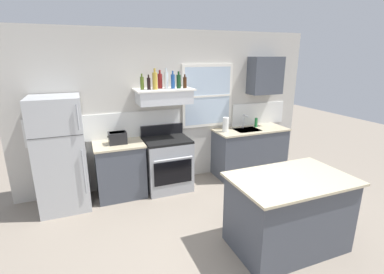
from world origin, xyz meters
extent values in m
plane|color=gray|center=(0.00, 0.00, 0.00)|extent=(16.00, 16.00, 0.00)
cube|color=beige|center=(0.00, 2.23, 1.35)|extent=(5.40, 0.06, 2.70)
cube|color=white|center=(-1.15, 2.19, 1.13)|extent=(2.50, 0.02, 0.44)
cube|color=white|center=(1.80, 2.19, 1.13)|extent=(1.20, 0.02, 0.44)
cube|color=white|center=(0.65, 2.18, 1.55)|extent=(1.00, 0.04, 1.15)
cube|color=silver|center=(0.65, 2.17, 1.55)|extent=(0.90, 0.01, 1.05)
cube|color=white|center=(0.65, 2.16, 1.55)|extent=(0.90, 0.02, 0.04)
cube|color=#B7BABC|center=(-1.90, 1.84, 0.86)|extent=(0.70, 0.68, 1.72)
cube|color=#333333|center=(-1.90, 1.50, 1.22)|extent=(0.69, 0.00, 0.01)
cylinder|color=#A5A8AD|center=(-1.60, 1.47, 0.67)|extent=(0.02, 0.02, 0.67)
cylinder|color=#A5A8AD|center=(-1.60, 1.47, 1.47)|extent=(0.02, 0.02, 0.35)
cube|color=#474C56|center=(-1.05, 1.90, 0.44)|extent=(0.76, 0.60, 0.88)
cube|color=#C6B793|center=(-1.05, 1.90, 0.90)|extent=(0.79, 0.63, 0.03)
cube|color=black|center=(-1.06, 1.89, 1.01)|extent=(0.28, 0.20, 0.19)
cube|color=black|center=(-1.06, 1.89, 1.09)|extent=(0.24, 0.16, 0.01)
cube|color=black|center=(-1.20, 1.89, 1.04)|extent=(0.02, 0.03, 0.02)
cube|color=#9EA0A5|center=(-0.25, 1.86, 0.43)|extent=(0.76, 0.64, 0.87)
cube|color=black|center=(-0.25, 1.86, 0.89)|extent=(0.76, 0.64, 0.04)
cube|color=black|center=(-0.25, 2.15, 1.00)|extent=(0.76, 0.06, 0.18)
cube|color=black|center=(-0.25, 1.54, 0.42)|extent=(0.65, 0.01, 0.40)
cylinder|color=silver|center=(-0.25, 1.50, 0.67)|extent=(0.65, 0.03, 0.03)
cube|color=silver|center=(-0.25, 1.96, 1.61)|extent=(0.88, 0.48, 0.22)
cube|color=#262628|center=(-0.25, 1.74, 1.53)|extent=(0.75, 0.02, 0.04)
cube|color=white|center=(-0.25, 1.96, 1.73)|extent=(0.96, 0.52, 0.02)
cylinder|color=#4C601E|center=(-0.60, 1.96, 1.85)|extent=(0.06, 0.06, 0.20)
cylinder|color=#4C601E|center=(-0.60, 1.96, 1.97)|extent=(0.03, 0.03, 0.05)
cylinder|color=black|center=(-0.51, 1.92, 1.84)|extent=(0.06, 0.06, 0.19)
cylinder|color=black|center=(-0.51, 1.92, 1.96)|extent=(0.02, 0.02, 0.05)
cylinder|color=#B29333|center=(-0.41, 1.91, 1.88)|extent=(0.08, 0.08, 0.27)
cylinder|color=#B29333|center=(-0.41, 1.91, 2.04)|extent=(0.03, 0.03, 0.07)
cylinder|color=maroon|center=(-0.29, 2.01, 1.86)|extent=(0.07, 0.07, 0.24)
cylinder|color=maroon|center=(-0.29, 2.01, 2.01)|extent=(0.03, 0.03, 0.06)
cylinder|color=silver|center=(-0.20, 1.97, 1.88)|extent=(0.06, 0.06, 0.27)
cylinder|color=silver|center=(-0.20, 1.97, 2.04)|extent=(0.03, 0.03, 0.07)
cylinder|color=#1E478C|center=(-0.10, 1.92, 1.86)|extent=(0.07, 0.07, 0.23)
cylinder|color=#1E478C|center=(-0.10, 1.92, 2.00)|extent=(0.03, 0.03, 0.06)
cylinder|color=#143819|center=(0.00, 1.92, 1.86)|extent=(0.07, 0.07, 0.22)
cylinder|color=#143819|center=(0.00, 1.92, 1.99)|extent=(0.03, 0.03, 0.06)
cylinder|color=#381E0F|center=(0.10, 1.91, 1.84)|extent=(0.06, 0.06, 0.18)
cylinder|color=#381E0F|center=(0.10, 1.91, 1.95)|extent=(0.03, 0.03, 0.05)
cube|color=#474C56|center=(1.45, 1.90, 0.44)|extent=(1.40, 0.60, 0.88)
cube|color=#C6B793|center=(1.45, 1.90, 0.90)|extent=(1.43, 0.63, 0.03)
cube|color=#B7BABC|center=(1.35, 1.88, 0.90)|extent=(0.48, 0.36, 0.01)
cylinder|color=silver|center=(1.35, 2.02, 1.05)|extent=(0.03, 0.03, 0.28)
cylinder|color=silver|center=(1.35, 1.94, 1.17)|extent=(0.02, 0.16, 0.02)
cylinder|color=white|center=(0.90, 1.90, 1.04)|extent=(0.11, 0.11, 0.27)
cylinder|color=#268C3F|center=(1.63, 2.00, 1.00)|extent=(0.06, 0.06, 0.18)
cube|color=#474C56|center=(0.64, -0.19, 0.44)|extent=(1.32, 0.82, 0.88)
cube|color=#C6B793|center=(0.64, -0.19, 0.90)|extent=(1.40, 0.90, 0.03)
cube|color=#474C56|center=(1.80, 2.04, 1.90)|extent=(0.64, 0.32, 0.70)
camera|label=1|loc=(-1.53, -2.52, 2.27)|focal=26.12mm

